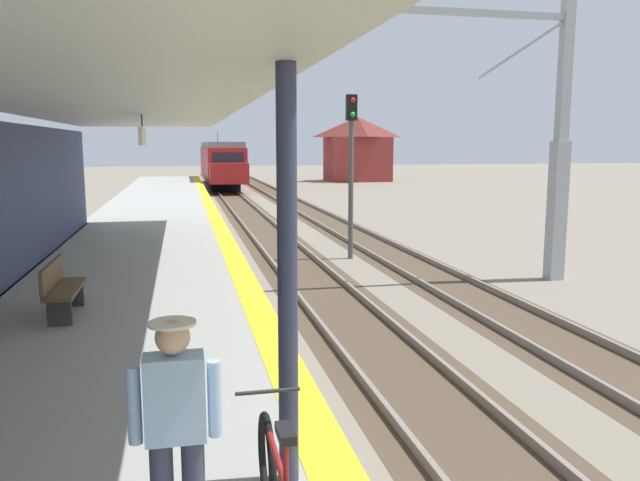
% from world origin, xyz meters
% --- Properties ---
extents(station_platform, '(5.00, 80.00, 0.91)m').
position_xyz_m(station_platform, '(-2.50, 16.00, 0.45)').
color(station_platform, '#999993').
rests_on(station_platform, ground).
extents(station_building_with_canopy, '(4.85, 24.00, 4.43)m').
position_xyz_m(station_building_with_canopy, '(-4.30, 10.82, 2.66)').
color(station_building_with_canopy, '#4C4C4C').
rests_on(station_building_with_canopy, ground).
extents(track_pair_nearest_platform, '(2.34, 120.00, 0.16)m').
position_xyz_m(track_pair_nearest_platform, '(1.90, 20.00, 0.05)').
color(track_pair_nearest_platform, '#4C3D2D').
rests_on(track_pair_nearest_platform, ground).
extents(track_pair_middle, '(2.34, 120.00, 0.16)m').
position_xyz_m(track_pair_middle, '(5.30, 20.00, 0.05)').
color(track_pair_middle, '#4C3D2D').
rests_on(track_pair_middle, ground).
extents(approaching_train, '(2.93, 19.60, 4.76)m').
position_xyz_m(approaching_train, '(1.90, 54.81, 2.18)').
color(approaching_train, maroon).
rests_on(approaching_train, ground).
extents(commuter_person, '(0.59, 0.30, 1.67)m').
position_xyz_m(commuter_person, '(-1.53, 3.34, 1.84)').
color(commuter_person, '#33384C').
rests_on(commuter_person, station_platform).
extents(rail_signal_post, '(0.32, 0.34, 5.20)m').
position_xyz_m(rail_signal_post, '(3.81, 18.75, 3.19)').
color(rail_signal_post, '#4C4C4C').
rests_on(rail_signal_post, ground).
extents(catenary_pylon_far_side, '(5.00, 0.40, 7.50)m').
position_xyz_m(catenary_pylon_far_side, '(8.12, 14.51, 3.60)').
color(catenary_pylon_far_side, '#9EA3A8').
rests_on(catenary_pylon_far_side, ground).
extents(platform_bench, '(0.45, 1.60, 0.88)m').
position_xyz_m(platform_bench, '(-3.41, 10.00, 1.37)').
color(platform_bench, brown).
rests_on(platform_bench, station_platform).
extents(distant_trackside_house, '(6.60, 5.28, 6.40)m').
position_xyz_m(distant_trackside_house, '(15.93, 60.95, 3.34)').
color(distant_trackside_house, maroon).
rests_on(distant_trackside_house, ground).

